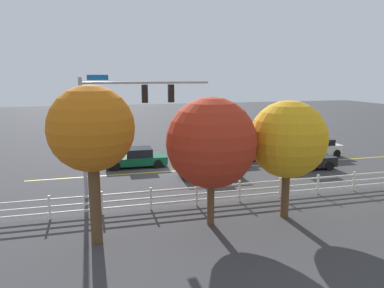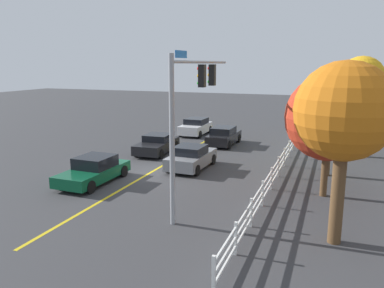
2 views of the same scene
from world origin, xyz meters
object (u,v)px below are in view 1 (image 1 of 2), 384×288
car_2 (137,158)px  car_4 (305,159)px  car_0 (317,147)px  tree_1 (91,130)px  tree_2 (211,143)px  tree_3 (288,140)px  car_1 (209,166)px  car_3 (230,153)px

car_2 → car_4: (-11.60, 3.76, 0.04)m
car_0 → car_4: car_0 is taller
tree_1 → tree_2: size_ratio=1.10×
car_0 → tree_1: bearing=33.9°
tree_3 → tree_2: bearing=-0.3°
car_1 → tree_1: 11.58m
car_2 → car_3: 7.28m
car_4 → tree_2: size_ratio=0.72×
car_1 → car_3: size_ratio=0.92×
car_2 → tree_3: 13.16m
car_0 → tree_2: tree_2 is taller
car_3 → car_2: bearing=-4.6°
car_0 → tree_1: tree_1 is taller
car_4 → tree_3: 10.13m
car_1 → car_3: (-2.92, -3.67, -0.05)m
car_3 → tree_1: (10.18, 11.81, 3.94)m
car_2 → car_3: (-7.28, 0.16, -0.01)m
car_2 → car_3: car_2 is taller
car_0 → tree_2: size_ratio=0.69×
car_0 → tree_3: size_ratio=0.72×
car_3 → tree_2: size_ratio=0.77×
car_1 → car_2: car_1 is taller
tree_2 → tree_3: 3.67m
car_0 → tree_3: bearing=51.2°
car_3 → tree_1: 16.08m
car_2 → car_1: bearing=139.5°
car_1 → car_4: car_4 is taller
car_2 → tree_1: (2.90, 11.97, 3.93)m
car_0 → tree_2: bearing=41.6°
car_0 → car_3: 7.60m
car_1 → tree_1: tree_1 is taller
car_1 → tree_2: 8.50m
car_0 → car_3: (7.60, -0.08, -0.08)m
car_3 → car_4: (-4.33, 3.60, 0.06)m
tree_3 → car_1: bearing=-79.8°
car_3 → tree_2: bearing=61.8°
car_3 → car_4: bearing=137.0°
car_0 → car_2: size_ratio=0.90×
car_0 → car_1: (10.52, 3.59, -0.03)m
car_4 → tree_1: tree_1 is taller
tree_2 → car_1: bearing=-106.9°
car_4 → car_3: bearing=141.0°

